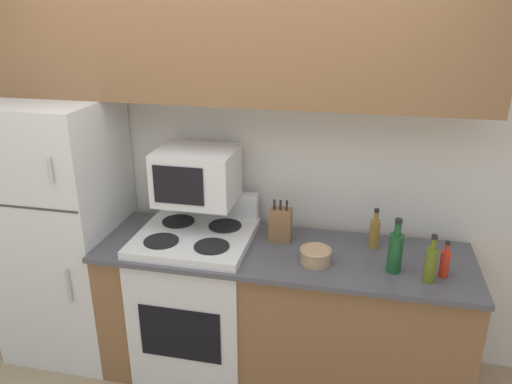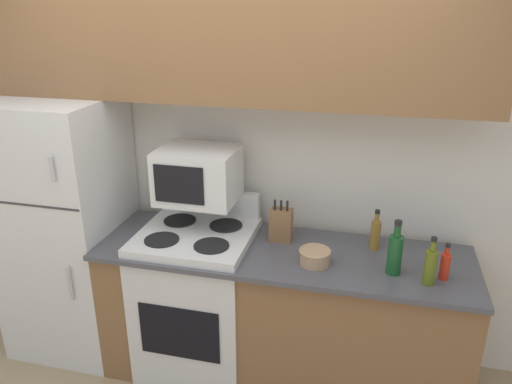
{
  "view_description": "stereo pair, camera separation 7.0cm",
  "coord_description": "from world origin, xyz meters",
  "px_view_note": "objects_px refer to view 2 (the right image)",
  "views": [
    {
      "loc": [
        0.75,
        -2.2,
        2.23
      ],
      "look_at": [
        0.21,
        0.28,
        1.23
      ],
      "focal_mm": 35.0,
      "sensor_mm": 36.0,
      "label": 1
    },
    {
      "loc": [
        0.82,
        -2.19,
        2.23
      ],
      "look_at": [
        0.21,
        0.28,
        1.23
      ],
      "focal_mm": 35.0,
      "sensor_mm": 36.0,
      "label": 2
    }
  ],
  "objects_px": {
    "stove": "(198,298)",
    "bowl": "(315,256)",
    "bottle_wine_green": "(395,253)",
    "bottle_olive_oil": "(430,266)",
    "refrigerator": "(67,228)",
    "bottle_vinegar": "(375,234)",
    "microwave": "(198,175)",
    "bottle_hot_sauce": "(445,265)",
    "knife_block": "(281,225)"
  },
  "relations": [
    {
      "from": "stove",
      "to": "bottle_vinegar",
      "type": "height_order",
      "value": "bottle_vinegar"
    },
    {
      "from": "bottle_vinegar",
      "to": "bottle_wine_green",
      "type": "bearing_deg",
      "value": -67.96
    },
    {
      "from": "microwave",
      "to": "bowl",
      "type": "distance_m",
      "value": 0.84
    },
    {
      "from": "knife_block",
      "to": "bottle_wine_green",
      "type": "bearing_deg",
      "value": -19.5
    },
    {
      "from": "bowl",
      "to": "bottle_vinegar",
      "type": "bearing_deg",
      "value": 39.91
    },
    {
      "from": "bottle_olive_oil",
      "to": "bottle_vinegar",
      "type": "xyz_separation_m",
      "value": [
        -0.27,
        0.32,
        -0.01
      ]
    },
    {
      "from": "microwave",
      "to": "bottle_hot_sauce",
      "type": "distance_m",
      "value": 1.44
    },
    {
      "from": "stove",
      "to": "bottle_wine_green",
      "type": "bearing_deg",
      "value": -5.33
    },
    {
      "from": "refrigerator",
      "to": "bottle_wine_green",
      "type": "height_order",
      "value": "refrigerator"
    },
    {
      "from": "stove",
      "to": "microwave",
      "type": "bearing_deg",
      "value": 94.9
    },
    {
      "from": "knife_block",
      "to": "refrigerator",
      "type": "bearing_deg",
      "value": -176.35
    },
    {
      "from": "stove",
      "to": "bottle_vinegar",
      "type": "relative_size",
      "value": 4.54
    },
    {
      "from": "bottle_wine_green",
      "to": "bottle_olive_oil",
      "type": "height_order",
      "value": "bottle_wine_green"
    },
    {
      "from": "refrigerator",
      "to": "bottle_olive_oil",
      "type": "bearing_deg",
      "value": -5.32
    },
    {
      "from": "knife_block",
      "to": "bottle_wine_green",
      "type": "height_order",
      "value": "bottle_wine_green"
    },
    {
      "from": "bottle_vinegar",
      "to": "bottle_hot_sauce",
      "type": "height_order",
      "value": "bottle_vinegar"
    },
    {
      "from": "refrigerator",
      "to": "microwave",
      "type": "bearing_deg",
      "value": 5.33
    },
    {
      "from": "refrigerator",
      "to": "microwave",
      "type": "distance_m",
      "value": 0.98
    },
    {
      "from": "bowl",
      "to": "bottle_hot_sauce",
      "type": "xyz_separation_m",
      "value": [
        0.66,
        0.01,
        0.03
      ]
    },
    {
      "from": "knife_block",
      "to": "bottle_olive_oil",
      "type": "relative_size",
      "value": 0.99
    },
    {
      "from": "bottle_wine_green",
      "to": "bottle_hot_sauce",
      "type": "bearing_deg",
      "value": 0.45
    },
    {
      "from": "knife_block",
      "to": "bowl",
      "type": "distance_m",
      "value": 0.33
    },
    {
      "from": "refrigerator",
      "to": "bottle_vinegar",
      "type": "height_order",
      "value": "refrigerator"
    },
    {
      "from": "refrigerator",
      "to": "bowl",
      "type": "relative_size",
      "value": 9.66
    },
    {
      "from": "bottle_wine_green",
      "to": "bottle_vinegar",
      "type": "distance_m",
      "value": 0.27
    },
    {
      "from": "bottle_wine_green",
      "to": "bottle_vinegar",
      "type": "relative_size",
      "value": 1.25
    },
    {
      "from": "bottle_hot_sauce",
      "to": "bowl",
      "type": "bearing_deg",
      "value": -179.39
    },
    {
      "from": "bowl",
      "to": "bottle_wine_green",
      "type": "xyz_separation_m",
      "value": [
        0.41,
        0.01,
        0.07
      ]
    },
    {
      "from": "bowl",
      "to": "bottle_wine_green",
      "type": "distance_m",
      "value": 0.42
    },
    {
      "from": "microwave",
      "to": "bowl",
      "type": "xyz_separation_m",
      "value": [
        0.74,
        -0.23,
        -0.33
      ]
    },
    {
      "from": "microwave",
      "to": "bottle_vinegar",
      "type": "distance_m",
      "value": 1.08
    },
    {
      "from": "bottle_wine_green",
      "to": "bottle_olive_oil",
      "type": "distance_m",
      "value": 0.18
    },
    {
      "from": "stove",
      "to": "bottle_wine_green",
      "type": "xyz_separation_m",
      "value": [
        1.14,
        -0.11,
        0.52
      ]
    },
    {
      "from": "bottle_wine_green",
      "to": "microwave",
      "type": "bearing_deg",
      "value": 169.03
    },
    {
      "from": "stove",
      "to": "microwave",
      "type": "height_order",
      "value": "microwave"
    },
    {
      "from": "bowl",
      "to": "bottle_olive_oil",
      "type": "bearing_deg",
      "value": -5.93
    },
    {
      "from": "microwave",
      "to": "knife_block",
      "type": "relative_size",
      "value": 1.77
    },
    {
      "from": "stove",
      "to": "bowl",
      "type": "height_order",
      "value": "stove"
    },
    {
      "from": "refrigerator",
      "to": "bottle_hot_sauce",
      "type": "height_order",
      "value": "refrigerator"
    },
    {
      "from": "bottle_olive_oil",
      "to": "bowl",
      "type": "bearing_deg",
      "value": 174.07
    },
    {
      "from": "knife_block",
      "to": "bottle_olive_oil",
      "type": "xyz_separation_m",
      "value": [
        0.82,
        -0.29,
        0.0
      ]
    },
    {
      "from": "stove",
      "to": "bottle_wine_green",
      "type": "distance_m",
      "value": 1.25
    },
    {
      "from": "microwave",
      "to": "bottle_wine_green",
      "type": "distance_m",
      "value": 1.19
    },
    {
      "from": "microwave",
      "to": "bottle_hot_sauce",
      "type": "xyz_separation_m",
      "value": [
        1.4,
        -0.22,
        -0.29
      ]
    },
    {
      "from": "stove",
      "to": "bowl",
      "type": "bearing_deg",
      "value": -8.7
    },
    {
      "from": "bottle_vinegar",
      "to": "bowl",
      "type": "bearing_deg",
      "value": -140.09
    },
    {
      "from": "refrigerator",
      "to": "bottle_hot_sauce",
      "type": "distance_m",
      "value": 2.29
    },
    {
      "from": "refrigerator",
      "to": "bottle_olive_oil",
      "type": "relative_size",
      "value": 6.45
    },
    {
      "from": "refrigerator",
      "to": "knife_block",
      "type": "relative_size",
      "value": 6.5
    },
    {
      "from": "stove",
      "to": "bottle_wine_green",
      "type": "height_order",
      "value": "bottle_wine_green"
    }
  ]
}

